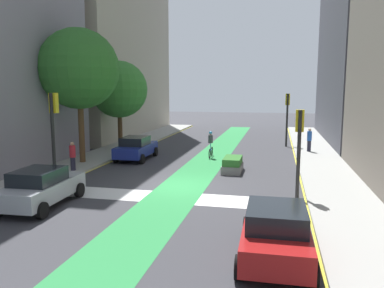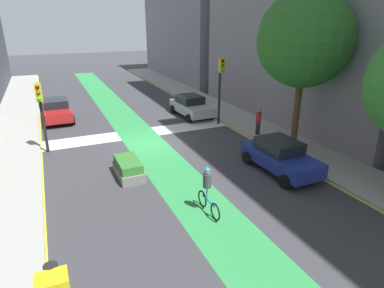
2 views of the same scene
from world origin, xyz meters
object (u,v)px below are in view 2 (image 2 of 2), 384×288
Objects in this scene: car_silver_left_near at (191,106)px; cyclist_in_lane at (208,189)px; car_red_right_near at (57,110)px; street_tree_near at (305,40)px; median_planter at (128,168)px; traffic_signal_near_left at (221,79)px; car_blue_left_far at (280,156)px; traffic_signal_near_right at (40,105)px; pedestrian_sidewalk_left_a at (258,121)px.

car_silver_left_near is 2.30× the size of cyclist_in_lane.
cyclist_in_lane is at bearing 106.42° from car_red_right_near.
street_tree_near is 3.87× the size of median_planter.
car_red_right_near is 17.40m from street_tree_near.
cyclist_in_lane is 9.99m from street_tree_near.
traffic_signal_near_left reaches higher than car_blue_left_far.
car_red_right_near reaches higher than median_planter.
traffic_signal_near_right is 0.92× the size of car_red_right_near.
traffic_signal_near_left is 10.06m from median_planter.
street_tree_near reaches higher than car_blue_left_far.
pedestrian_sidewalk_left_a is at bearing -112.91° from car_blue_left_far.
cyclist_in_lane is at bearing 115.45° from median_planter.
car_blue_left_far is 0.51× the size of street_tree_near.
cyclist_in_lane reaches higher than median_planter.
traffic_signal_near_left reaches higher than car_red_right_near.
traffic_signal_near_right is 10.70m from cyclist_in_lane.
median_planter is (6.87, -2.44, -0.40)m from car_blue_left_far.
traffic_signal_near_right is 6.75m from car_red_right_near.
traffic_signal_near_right is at bearing -54.43° from median_planter.
car_blue_left_far is 2.28× the size of cyclist_in_lane.
car_red_right_near is at bearing -37.84° from pedestrian_sidewalk_left_a.
traffic_signal_near_left is 2.13× the size of median_planter.
cyclist_in_lane is (-4.55, 15.44, 0.17)m from car_red_right_near.
traffic_signal_near_left is at bearing 151.74° from car_red_right_near.
street_tree_near is at bearing 159.32° from traffic_signal_near_right.
street_tree_near is (-0.75, 2.48, 5.00)m from pedestrian_sidewalk_left_a.
traffic_signal_near_right is 14.31m from street_tree_near.
street_tree_near is (-2.76, -2.28, 5.19)m from car_blue_left_far.
traffic_signal_near_right is 12.70m from car_blue_left_far.
pedestrian_sidewalk_left_a is at bearing -136.08° from cyclist_in_lane.
cyclist_in_lane reaches higher than car_silver_left_near.
traffic_signal_near_left reaches higher than median_planter.
traffic_signal_near_left reaches higher than cyclist_in_lane.
traffic_signal_near_right is at bearing -35.01° from car_blue_left_far.
car_blue_left_far is 1.00× the size of car_red_right_near.
pedestrian_sidewalk_left_a is at bearing 106.91° from traffic_signal_near_left.
traffic_signal_near_right is 12.65m from pedestrian_sidewalk_left_a.
car_blue_left_far is at bearing 160.47° from median_planter.
car_blue_left_far is at bearing 124.60° from car_red_right_near.
traffic_signal_near_right is 2.35× the size of pedestrian_sidewalk_left_a.
car_silver_left_near reaches higher than median_planter.
car_silver_left_near is at bearing -111.13° from cyclist_in_lane.
car_red_right_near is at bearing -77.31° from median_planter.
cyclist_in_lane reaches higher than car_blue_left_far.
median_planter is (8.88, 2.32, -0.59)m from pedestrian_sidewalk_left_a.
traffic_signal_near_right is 11.05m from car_silver_left_near.
traffic_signal_near_left is 3.75m from car_silver_left_near.
car_silver_left_near is at bearing -71.99° from street_tree_near.
street_tree_near is at bearing 106.84° from pedestrian_sidewalk_left_a.
traffic_signal_near_left is 2.47× the size of cyclist_in_lane.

